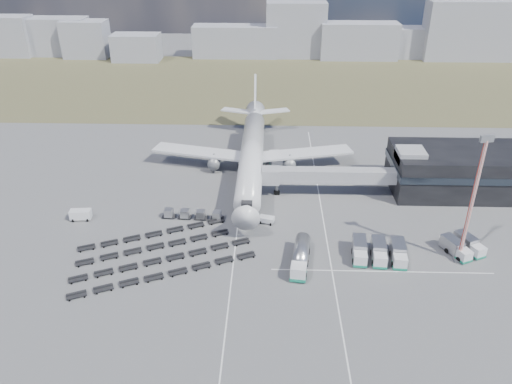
{
  "coord_description": "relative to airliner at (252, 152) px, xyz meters",
  "views": [
    {
      "loc": [
        4.43,
        -80.97,
        55.38
      ],
      "look_at": [
        1.59,
        14.1,
        4.0
      ],
      "focal_mm": 35.0,
      "sensor_mm": 36.0,
      "label": 1
    }
  ],
  "objects": [
    {
      "name": "terminal",
      "position": [
        47.77,
        -8.41,
        -0.04
      ],
      "size": [
        30.4,
        16.4,
        11.0
      ],
      "color": "black",
      "rests_on": "ground"
    },
    {
      "name": "lane_markings",
      "position": [
        9.77,
        -29.38,
        -5.29
      ],
      "size": [
        47.12,
        110.0,
        0.01
      ],
      "color": "silver",
      "rests_on": "ground"
    },
    {
      "name": "grass_strip",
      "position": [
        0.0,
        77.62,
        -5.29
      ],
      "size": [
        420.0,
        90.0,
        0.01
      ],
      "primitive_type": "cube",
      "color": "#4A452C",
      "rests_on": "ground"
    },
    {
      "name": "skyline",
      "position": [
        11.87,
        122.11,
        4.41
      ],
      "size": [
        313.0,
        22.4,
        25.68
      ],
      "color": "#9394A1",
      "rests_on": "ground"
    },
    {
      "name": "fuel_tanker",
      "position": [
        10.33,
        -38.8,
        -3.48
      ],
      "size": [
        4.3,
        11.5,
        3.63
      ],
      "rotation": [
        0.0,
        0.0,
        -0.13
      ],
      "color": "silver",
      "rests_on": "ground"
    },
    {
      "name": "airliner",
      "position": [
        0.0,
        0.0,
        0.0
      ],
      "size": [
        51.59,
        64.53,
        17.62
      ],
      "color": "silver",
      "rests_on": "ground"
    },
    {
      "name": "pushback_tug",
      "position": [
        4.0,
        -24.38,
        -4.58
      ],
      "size": [
        3.47,
        2.55,
        1.42
      ],
      "primitive_type": "cube",
      "rotation": [
        0.0,
        0.0,
        -0.28
      ],
      "color": "silver",
      "rests_on": "ground"
    },
    {
      "name": "catering_truck",
      "position": [
        6.0,
        2.9,
        -3.68
      ],
      "size": [
        3.55,
        7.12,
        3.15
      ],
      "rotation": [
        0.0,
        0.0,
        0.11
      ],
      "color": "silver",
      "rests_on": "ground"
    },
    {
      "name": "baggage_dollies",
      "position": [
        -16.36,
        -36.63,
        -4.9
      ],
      "size": [
        36.19,
        27.25,
        0.79
      ],
      "rotation": [
        0.0,
        0.0,
        0.41
      ],
      "color": "black",
      "rests_on": "ground"
    },
    {
      "name": "service_trucks_far",
      "position": [
        41.29,
        -33.97,
        -3.83
      ],
      "size": [
        7.83,
        8.37,
        2.69
      ],
      "rotation": [
        0.0,
        0.0,
        0.43
      ],
      "color": "silver",
      "rests_on": "ground"
    },
    {
      "name": "uld_row",
      "position": [
        -11.68,
        -23.22,
        -4.2
      ],
      "size": [
        13.26,
        2.53,
        1.83
      ],
      "rotation": [
        0.0,
        0.0,
        -0.06
      ],
      "color": "black",
      "rests_on": "ground"
    },
    {
      "name": "service_trucks_near",
      "position": [
        25.01,
        -36.42,
        -3.7
      ],
      "size": [
        10.24,
        8.12,
        2.92
      ],
      "rotation": [
        0.0,
        0.0,
        -0.09
      ],
      "color": "silver",
      "rests_on": "ground"
    },
    {
      "name": "jet_bridge",
      "position": [
        15.9,
        -11.95,
        -0.24
      ],
      "size": [
        30.3,
        3.8,
        7.05
      ],
      "color": "#939399",
      "rests_on": "ground"
    },
    {
      "name": "ground",
      "position": [
        0.0,
        -32.38,
        -5.29
      ],
      "size": [
        420.0,
        420.0,
        0.0
      ],
      "primitive_type": "plane",
      "color": "#565659",
      "rests_on": "ground"
    },
    {
      "name": "floodlight_mast",
      "position": [
        39.93,
        -36.47,
        7.21
      ],
      "size": [
        2.38,
        1.93,
        24.93
      ],
      "rotation": [
        0.0,
        0.0,
        0.2
      ],
      "color": "red",
      "rests_on": "ground"
    },
    {
      "name": "utility_van",
      "position": [
        -35.26,
        -24.27,
        -4.14
      ],
      "size": [
        4.45,
        2.31,
        2.3
      ],
      "primitive_type": "cube",
      "rotation": [
        0.0,
        0.0,
        0.09
      ],
      "color": "silver",
      "rests_on": "ground"
    }
  ]
}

